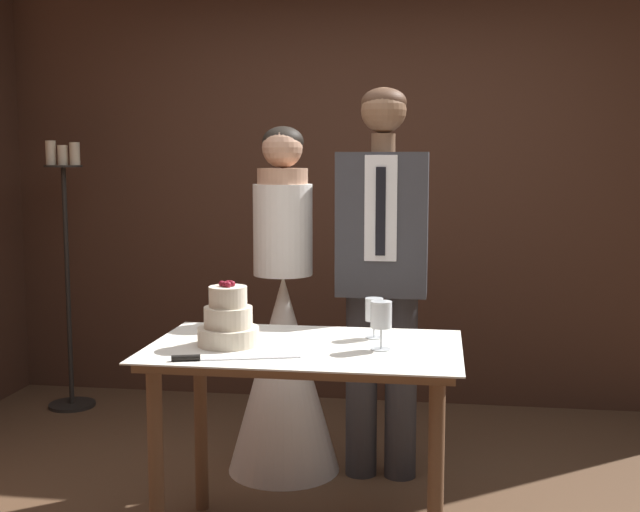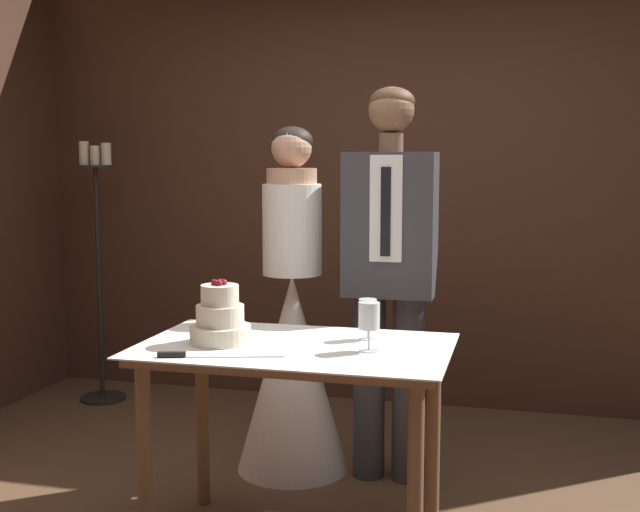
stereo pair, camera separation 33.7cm
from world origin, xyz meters
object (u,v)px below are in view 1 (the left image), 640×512
Objects in this scene: tiered_cake at (228,321)px; wine_glass_middle at (381,317)px; cake_table at (305,375)px; candle_stand at (67,273)px; cake_knife at (211,358)px; wine_glass_near at (374,311)px; bride at (283,348)px; groom at (382,263)px.

tiered_cake reaches higher than wine_glass_middle.
candle_stand reaches higher than cake_table.
wine_glass_middle is at bearing -5.17° from cake_table.
wine_glass_near is at bearing 23.38° from cake_knife.
tiered_cake is 0.25m from cake_knife.
candle_stand is at bearing 151.78° from bride.
cake_knife is at bearing -140.65° from wine_glass_near.
cake_table is 0.41m from cake_knife.
candle_stand is (-2.01, 1.59, -0.10)m from wine_glass_middle.
bride is (-0.48, 0.60, -0.31)m from wine_glass_near.
cake_table is 0.38m from wine_glass_middle.
candle_stand is (-1.72, 1.56, 0.14)m from cake_table.
cake_knife is 2.43× the size of wine_glass_middle.
groom is 1.13× the size of candle_stand.
cake_knife reaches higher than cake_table.
wine_glass_near is at bearing -35.31° from candle_stand.
groom is (0.24, 0.76, 0.34)m from cake_table.
cake_table is at bearing -72.88° from bride.
candle_stand is at bearing 112.04° from cake_knife.
cake_table is 6.48× the size of wine_glass_middle.
bride is (0.05, 0.80, -0.29)m from tiered_cake.
bride is 1.03× the size of candle_stand.
wine_glass_middle is 2.56m from candle_stand.
groom is (-0.05, 0.79, 0.10)m from wine_glass_middle.
candle_stand is at bearing 141.71° from wine_glass_middle.
tiered_cake reaches higher than cake_table.
tiered_cake is 0.15× the size of candle_stand.
tiered_cake is 0.15× the size of bride.
wine_glass_middle reaches higher than wine_glass_near.
groom reaches higher than candle_stand.
bride reaches higher than candle_stand.
candle_stand is (-1.43, 1.83, 0.02)m from cake_knife.
tiered_cake is at bearing -48.12° from candle_stand.
candle_stand is (-1.97, 1.39, -0.08)m from wine_glass_near.
bride is 0.63m from groom.
cake_knife is 1.18m from groom.
groom reaches higher than wine_glass_middle.
candle_stand reaches higher than tiered_cake.
cake_knife is 2.33m from candle_stand.
tiered_cake is 0.96m from groom.
tiered_cake is (-0.29, -0.03, 0.21)m from cake_table.
bride is (0.05, 1.04, -0.21)m from cake_knife.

